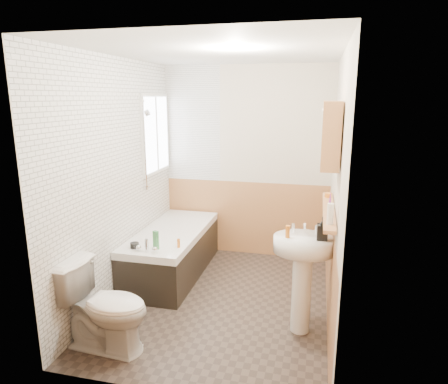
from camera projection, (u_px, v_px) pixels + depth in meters
The scene contains 26 objects.
floor at pixel (221, 301), 4.22m from camera, with size 2.80×2.80×0.00m, color #312823.
ceiling at pixel (220, 52), 3.64m from camera, with size 2.80×2.80×0.00m, color white.
wall_back at pixel (246, 163), 5.26m from camera, with size 2.20×0.02×2.50m, color beige.
wall_front at pixel (168, 231), 2.59m from camera, with size 2.20×0.02×2.50m, color beige.
wall_left at pixel (118, 180), 4.18m from camera, with size 0.02×2.80×2.50m, color beige.
wall_right at pixel (337, 192), 3.68m from camera, with size 0.02×2.80×2.50m, color beige.
wainscot_right at pixel (330, 267), 3.86m from camera, with size 0.01×2.80×1.00m, color tan.
wainscot_front at pixel (173, 332), 2.79m from camera, with size 2.20×0.01×1.00m, color tan.
wainscot_back at pixel (245, 218), 5.42m from camera, with size 2.20×0.01×1.00m, color tan.
tile_cladding_left at pixel (120, 180), 4.17m from camera, with size 0.01×2.80×2.50m, color white.
tile_return_back at pixel (193, 124), 5.29m from camera, with size 0.75×0.01×1.50m, color white.
window at pixel (156, 134), 4.97m from camera, with size 0.03×0.79×0.99m.
bathtub at pixel (173, 251), 4.82m from camera, with size 0.70×1.65×0.70m.
shower_riser at pixel (145, 136), 4.61m from camera, with size 0.10×0.07×1.08m.
toilet at pixel (105, 307), 3.36m from camera, with size 0.44×0.78×0.76m, color white.
sink at pixel (303, 265), 3.54m from camera, with size 0.53×0.43×1.03m.
pine_shelf at pixel (329, 210), 3.60m from camera, with size 0.10×1.26×0.03m, color tan.
medicine_cabinet at pixel (330, 134), 3.33m from camera, with size 0.15×0.60×0.54m.
foam_can at pixel (330, 214), 3.14m from camera, with size 0.05×0.05×0.17m, color silver.
green_bottle at pixel (330, 203), 3.37m from camera, with size 0.04×0.04×0.21m, color purple.
black_jar at pixel (328, 195), 4.00m from camera, with size 0.07×0.07×0.04m, color orange.
soap_bottle at pixel (322, 235), 3.40m from camera, with size 0.09×0.20×0.09m, color black.
clear_bottle at pixel (288, 232), 3.45m from camera, with size 0.04×0.04×0.11m, color orange.
blue_gel at pixel (156, 240), 4.13m from camera, with size 0.05×0.03×0.20m, color #388447.
cream_jar at pixel (135, 245), 4.18m from camera, with size 0.09×0.09×0.06m, color black.
orange_bottle at pixel (179, 243), 4.19m from camera, with size 0.03×0.03×0.09m, color orange.
Camera 1 is at (0.92, -3.72, 2.10)m, focal length 32.00 mm.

